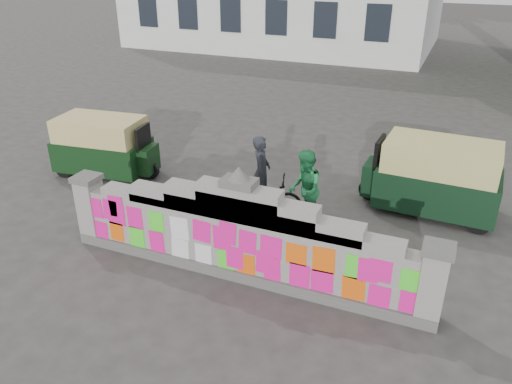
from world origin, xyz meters
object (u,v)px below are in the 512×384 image
at_px(cyclist_bike, 261,196).
at_px(cyclist_rider, 261,183).
at_px(rickshaw_left, 104,145).
at_px(rickshaw_right, 434,176).
at_px(pedestrian, 305,190).

relative_size(cyclist_bike, cyclist_rider, 1.12).
distance_m(rickshaw_left, rickshaw_right, 7.56).
bearing_deg(pedestrian, cyclist_rider, -115.13).
bearing_deg(rickshaw_left, rickshaw_right, 1.20).
relative_size(pedestrian, rickshaw_left, 0.62).
bearing_deg(cyclist_bike, rickshaw_right, -80.46).
relative_size(cyclist_rider, pedestrian, 0.93).
xyz_separation_m(cyclist_rider, rickshaw_right, (3.19, 1.54, 0.06)).
height_order(cyclist_rider, rickshaw_right, rickshaw_right).
bearing_deg(cyclist_bike, rickshaw_left, 66.75).
relative_size(cyclist_rider, rickshaw_right, 0.53).
bearing_deg(pedestrian, rickshaw_right, 105.57).
bearing_deg(cyclist_bike, cyclist_rider, 73.75).
bearing_deg(rickshaw_right, rickshaw_left, 10.36).
distance_m(cyclist_rider, pedestrian, 0.94).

